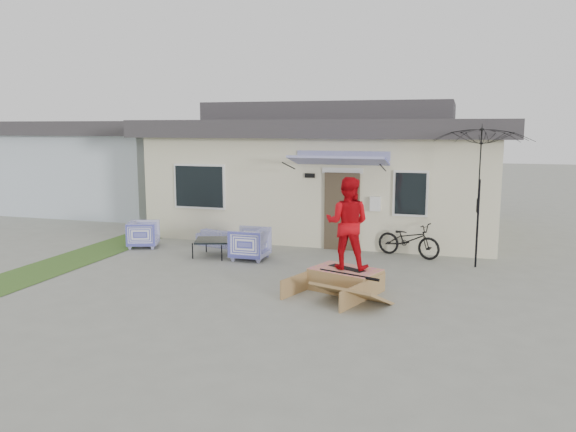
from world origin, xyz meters
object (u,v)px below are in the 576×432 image
(skateboard, at_px, (347,268))
(loveseat, at_px, (225,235))
(armchair_right, at_px, (250,242))
(coffee_table, at_px, (214,248))
(armchair_left, at_px, (143,233))
(patio_umbrella, at_px, (479,194))
(bicycle, at_px, (409,236))
(skate_ramp, at_px, (345,280))
(skater, at_px, (347,221))

(skateboard, bearing_deg, loveseat, 171.98)
(armchair_right, relative_size, skateboard, 1.06)
(armchair_right, distance_m, coffee_table, 1.03)
(armchair_left, distance_m, coffee_table, 2.38)
(patio_umbrella, bearing_deg, coffee_table, -172.93)
(coffee_table, xyz_separation_m, patio_umbrella, (6.44, 0.80, 1.53))
(loveseat, distance_m, coffee_table, 1.26)
(armchair_left, xyz_separation_m, bicycle, (7.13, 0.97, 0.14))
(armchair_left, bearing_deg, loveseat, -90.38)
(loveseat, relative_size, skateboard, 1.94)
(patio_umbrella, relative_size, skateboard, 3.12)
(armchair_right, height_order, skate_ramp, armchair_right)
(coffee_table, distance_m, skate_ramp, 4.35)
(bicycle, distance_m, skate_ramp, 3.60)
(coffee_table, height_order, patio_umbrella, patio_umbrella)
(armchair_left, relative_size, coffee_table, 0.90)
(loveseat, relative_size, coffee_table, 1.81)
(patio_umbrella, distance_m, skateboard, 4.00)
(armchair_left, distance_m, skater, 6.74)
(loveseat, xyz_separation_m, armchair_left, (-2.11, -0.77, 0.09))
(armchair_right, height_order, skater, skater)
(skateboard, bearing_deg, coffee_table, -176.94)
(armchair_right, relative_size, coffee_table, 0.99)
(loveseat, distance_m, armchair_left, 2.25)
(armchair_right, bearing_deg, coffee_table, -92.03)
(armchair_left, bearing_deg, bicycle, -102.72)
(loveseat, xyz_separation_m, coffee_table, (0.22, -1.24, -0.10))
(armchair_left, height_order, skate_ramp, armchair_left)
(loveseat, distance_m, bicycle, 5.03)
(loveseat, distance_m, skateboard, 5.21)
(armchair_left, distance_m, skate_ramp, 6.67)
(armchair_right, bearing_deg, skater, 55.43)
(skate_ramp, xyz_separation_m, skater, (0.01, 0.04, 1.20))
(armchair_left, bearing_deg, skateboard, -132.00)
(skate_ramp, height_order, skater, skater)
(armchair_left, xyz_separation_m, armchair_right, (3.33, -0.50, 0.04))
(coffee_table, distance_m, patio_umbrella, 6.67)
(armchair_left, height_order, bicycle, bicycle)
(bicycle, bearing_deg, skateboard, -175.34)
(armchair_right, xyz_separation_m, skateboard, (2.87, -1.95, 0.02))
(skateboard, bearing_deg, skater, 0.00)
(armchair_left, xyz_separation_m, skate_ramp, (6.18, -2.49, -0.19))
(armchair_left, height_order, armchair_right, armchair_right)
(coffee_table, relative_size, bicycle, 0.53)
(skater, bearing_deg, coffee_table, -27.03)
(loveseat, distance_m, patio_umbrella, 6.83)
(armchair_right, height_order, patio_umbrella, patio_umbrella)
(coffee_table, height_order, skateboard, skateboard)
(patio_umbrella, distance_m, skate_ramp, 4.12)
(patio_umbrella, xyz_separation_m, skate_ramp, (-2.59, -2.82, -1.53))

